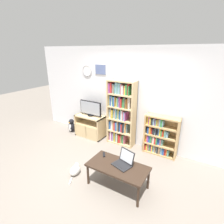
{
  "coord_description": "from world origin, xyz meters",
  "views": [
    {
      "loc": [
        1.9,
        -2.42,
        2.48
      ],
      "look_at": [
        -0.11,
        0.89,
        1.11
      ],
      "focal_mm": 28.0,
      "sensor_mm": 36.0,
      "label": 1
    }
  ],
  "objects": [
    {
      "name": "bookshelf_tall",
      "position": [
        -0.19,
        1.47,
        0.89
      ],
      "size": [
        0.76,
        0.31,
        1.77
      ],
      "color": "tan",
      "rests_on": "ground_plane"
    },
    {
      "name": "remote_near_laptop",
      "position": [
        0.17,
        0.12,
        0.47
      ],
      "size": [
        0.13,
        0.16,
        0.02
      ],
      "rotation": [
        0.0,
        0.0,
        3.77
      ],
      "color": "black",
      "rests_on": "coffee_table"
    },
    {
      "name": "laptop",
      "position": [
        0.66,
        0.05,
        0.53
      ],
      "size": [
        0.4,
        0.38,
        0.27
      ],
      "rotation": [
        0.0,
        0.0,
        -0.28
      ],
      "color": "#232326",
      "rests_on": "coffee_table"
    },
    {
      "name": "wall_back",
      "position": [
        -0.01,
        1.66,
        1.31
      ],
      "size": [
        6.27,
        0.09,
        2.6
      ],
      "color": "silver",
      "rests_on": "ground_plane"
    },
    {
      "name": "cat",
      "position": [
        -0.35,
        -0.21,
        0.1
      ],
      "size": [
        0.23,
        0.44,
        0.25
      ],
      "rotation": [
        0.0,
        0.0,
        0.09
      ],
      "color": "white",
      "rests_on": "ground_plane"
    },
    {
      "name": "tv_stand",
      "position": [
        -1.16,
        1.36,
        0.33
      ],
      "size": [
        0.88,
        0.46,
        0.66
      ],
      "color": "tan",
      "rests_on": "ground_plane"
    },
    {
      "name": "coffee_table",
      "position": [
        0.58,
        -0.05,
        0.42
      ],
      "size": [
        1.13,
        0.57,
        0.46
      ],
      "color": "#332319",
      "rests_on": "ground_plane"
    },
    {
      "name": "ground_plane",
      "position": [
        0.0,
        0.0,
        0.0
      ],
      "size": [
        18.0,
        18.0,
        0.0
      ],
      "primitive_type": "plane",
      "color": "gray"
    },
    {
      "name": "television",
      "position": [
        -1.13,
        1.37,
        0.89
      ],
      "size": [
        0.71,
        0.18,
        0.44
      ],
      "color": "black",
      "rests_on": "tv_stand"
    },
    {
      "name": "bookshelf_short",
      "position": [
        0.89,
        1.49,
        0.48
      ],
      "size": [
        0.81,
        0.27,
        1.01
      ],
      "color": "tan",
      "rests_on": "ground_plane"
    },
    {
      "name": "penguin_figurine",
      "position": [
        -1.86,
        1.28,
        0.2
      ],
      "size": [
        0.23,
        0.21,
        0.43
      ],
      "color": "black",
      "rests_on": "ground_plane"
    }
  ]
}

